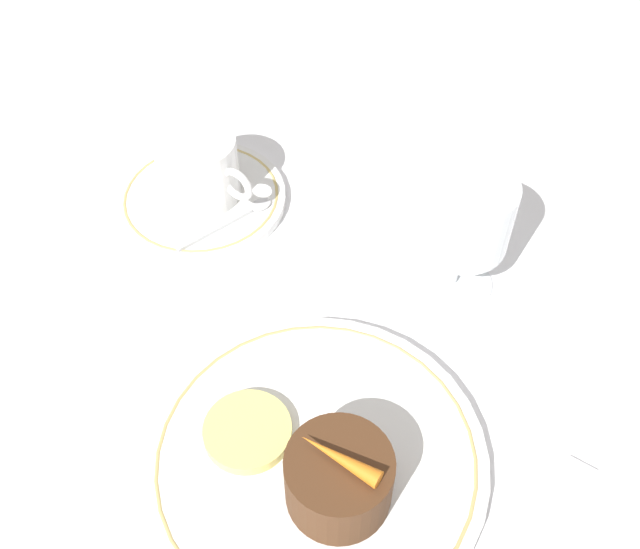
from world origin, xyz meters
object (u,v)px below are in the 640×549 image
(dinner_plate, at_px, (316,459))
(fork, at_px, (545,548))
(coffee_cup, at_px, (198,166))
(wine_glass, at_px, (465,221))
(dessert_cake, at_px, (339,479))

(dinner_plate, distance_m, fork, 0.17)
(fork, bearing_deg, coffee_cup, 163.03)
(coffee_cup, xyz_separation_m, wine_glass, (0.25, 0.05, 0.03))
(coffee_cup, height_order, fork, coffee_cup)
(coffee_cup, xyz_separation_m, fork, (0.42, -0.13, -0.04))
(wine_glass, bearing_deg, dinner_plate, -89.47)
(dinner_plate, distance_m, dessert_cake, 0.04)
(coffee_cup, distance_m, dessert_cake, 0.34)
(dessert_cake, bearing_deg, dinner_plate, 152.56)
(coffee_cup, height_order, wine_glass, wine_glass)
(dessert_cake, bearing_deg, fork, 21.57)
(dinner_plate, bearing_deg, fork, 13.04)
(wine_glass, relative_size, dessert_cake, 1.59)
(dinner_plate, distance_m, wine_glass, 0.22)
(fork, relative_size, dessert_cake, 2.65)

